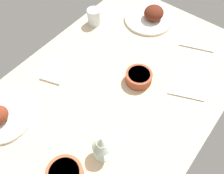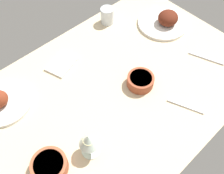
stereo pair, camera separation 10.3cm
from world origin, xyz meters
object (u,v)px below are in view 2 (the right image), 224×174
at_px(folded_napkin, 61,64).
at_px(fork_loose, 206,58).
at_px(bowl_pasta, 140,80).
at_px(water_tumbler, 107,15).
at_px(plate_far_side, 165,21).
at_px(spoon_loose, 185,106).
at_px(plate_center_main, 2,101).
at_px(bowl_soup, 50,166).
at_px(wine_glass, 89,141).

height_order(folded_napkin, fork_loose, folded_napkin).
relative_size(bowl_pasta, water_tumbler, 1.38).
xyz_separation_m(plate_far_side, bowl_pasta, (-0.39, -0.19, 0.00)).
bearing_deg(folded_napkin, spoon_loose, -65.61).
xyz_separation_m(plate_far_side, water_tumbler, (-0.22, 0.23, 0.02)).
distance_m(plate_center_main, bowl_soup, 0.38).
relative_size(wine_glass, fork_loose, 0.79).
height_order(water_tumbler, fork_loose, water_tumbler).
bearing_deg(wine_glass, fork_loose, -2.00).
distance_m(bowl_soup, wine_glass, 0.18).
distance_m(plate_far_side, fork_loose, 0.31).
distance_m(plate_far_side, water_tumbler, 0.32).
distance_m(bowl_soup, water_tumbler, 0.85).
bearing_deg(wine_glass, folded_napkin, 67.81).
distance_m(bowl_pasta, wine_glass, 0.39).
bearing_deg(water_tumbler, fork_loose, -71.90).
bearing_deg(bowl_pasta, fork_loose, -18.35).
height_order(fork_loose, spoon_loose, same).
distance_m(plate_far_side, bowl_pasta, 0.44).
xyz_separation_m(folded_napkin, spoon_loose, (0.26, -0.56, -0.00)).
distance_m(wine_glass, fork_loose, 0.74).
distance_m(bowl_soup, bowl_pasta, 0.53).
distance_m(plate_far_side, folded_napkin, 0.61).
xyz_separation_m(water_tumbler, fork_loose, (0.18, -0.54, -0.04)).
bearing_deg(folded_napkin, water_tumbler, 12.07).
bearing_deg(spoon_loose, wine_glass, -129.34).
distance_m(water_tumbler, spoon_loose, 0.66).
bearing_deg(folded_napkin, fork_loose, -39.75).
bearing_deg(fork_loose, spoon_loose, -92.01).
distance_m(plate_far_side, spoon_loose, 0.53).
bearing_deg(wine_glass, plate_far_side, 20.16).
height_order(wine_glass, folded_napkin, wine_glass).
bearing_deg(bowl_soup, wine_glass, -18.22).
bearing_deg(spoon_loose, fork_loose, 85.87).
relative_size(plate_center_main, bowl_pasta, 1.98).
relative_size(folded_napkin, fork_loose, 0.79).
bearing_deg(bowl_pasta, plate_center_main, 147.40).
relative_size(water_tumbler, folded_napkin, 0.64).
xyz_separation_m(plate_far_side, folded_napkin, (-0.59, 0.15, -0.02)).
bearing_deg(plate_center_main, fork_loose, -27.23).
xyz_separation_m(bowl_pasta, water_tumbler, (0.18, 0.42, 0.02)).
bearing_deg(bowl_pasta, bowl_soup, -175.43).
xyz_separation_m(fork_loose, spoon_loose, (-0.30, -0.10, 0.00)).
height_order(bowl_pasta, water_tumbler, water_tumbler).
bearing_deg(wine_glass, plate_center_main, 108.75).
xyz_separation_m(bowl_soup, wine_glass, (0.15, -0.05, 0.07)).
relative_size(plate_center_main, spoon_loose, 1.50).
distance_m(plate_center_main, folded_napkin, 0.32).
bearing_deg(water_tumbler, wine_glass, -137.06).
bearing_deg(plate_far_side, spoon_loose, -129.47).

